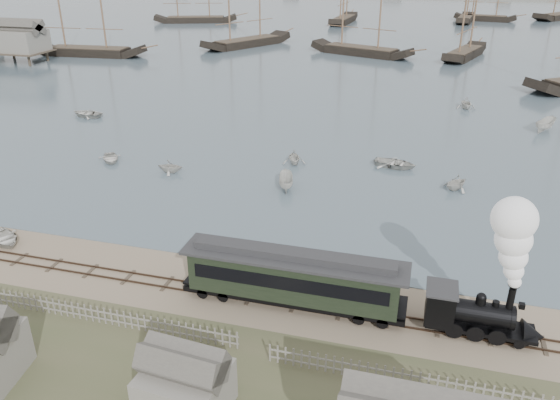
# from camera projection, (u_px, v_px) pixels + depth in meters

# --- Properties ---
(ground) EXTENTS (600.00, 600.00, 0.00)m
(ground) POSITION_uv_depth(u_px,v_px,m) (232.00, 277.00, 38.25)
(ground) COLOR tan
(ground) RESTS_ON ground
(harbor_water) EXTENTS (600.00, 336.00, 0.06)m
(harbor_water) POSITION_uv_depth(u_px,v_px,m) (402.00, 14.00, 186.72)
(harbor_water) COLOR #41535D
(harbor_water) RESTS_ON ground
(rail_track) EXTENTS (120.00, 1.80, 0.16)m
(rail_track) POSITION_uv_depth(u_px,v_px,m) (222.00, 292.00, 36.48)
(rail_track) COLOR #3B2B20
(rail_track) RESTS_ON ground
(picket_fence_west) EXTENTS (19.00, 0.10, 1.20)m
(picket_fence_west) POSITION_uv_depth(u_px,v_px,m) (94.00, 322.00, 33.71)
(picket_fence_west) COLOR gray
(picket_fence_west) RESTS_ON ground
(picket_fence_east) EXTENTS (15.00, 0.10, 1.20)m
(picket_fence_east) POSITION_uv_depth(u_px,v_px,m) (407.00, 388.00, 28.68)
(picket_fence_east) COLOR gray
(picket_fence_east) RESTS_ON ground
(locomotive) EXTENTS (6.89, 2.57, 8.58)m
(locomotive) POSITION_uv_depth(u_px,v_px,m) (502.00, 281.00, 30.71)
(locomotive) COLOR black
(locomotive) RESTS_ON ground
(passenger_coach) EXTENTS (14.28, 2.75, 3.47)m
(passenger_coach) POSITION_uv_depth(u_px,v_px,m) (293.00, 276.00, 34.39)
(passenger_coach) COLOR black
(passenger_coach) RESTS_ON ground
(beached_dinghy) EXTENTS (4.15, 4.49, 0.76)m
(beached_dinghy) POSITION_uv_depth(u_px,v_px,m) (4.00, 238.00, 42.52)
(beached_dinghy) COLOR beige
(beached_dinghy) RESTS_ON ground
(rowboat_0) EXTENTS (4.16, 3.95, 0.70)m
(rowboat_0) POSITION_uv_depth(u_px,v_px,m) (110.00, 158.00, 58.48)
(rowboat_0) COLOR beige
(rowboat_0) RESTS_ON harbor_water
(rowboat_1) EXTENTS (2.47, 2.79, 1.37)m
(rowboat_1) POSITION_uv_depth(u_px,v_px,m) (170.00, 166.00, 55.47)
(rowboat_1) COLOR beige
(rowboat_1) RESTS_ON harbor_water
(rowboat_2) EXTENTS (3.77, 2.21, 1.37)m
(rowboat_2) POSITION_uv_depth(u_px,v_px,m) (286.00, 182.00, 51.78)
(rowboat_2) COLOR beige
(rowboat_2) RESTS_ON harbor_water
(rowboat_3) EXTENTS (3.88, 4.88, 0.91)m
(rowboat_3) POSITION_uv_depth(u_px,v_px,m) (395.00, 163.00, 56.87)
(rowboat_3) COLOR beige
(rowboat_3) RESTS_ON harbor_water
(rowboat_4) EXTENTS (3.69, 3.64, 1.47)m
(rowboat_4) POSITION_uv_depth(u_px,v_px,m) (456.00, 182.00, 51.56)
(rowboat_4) COLOR beige
(rowboat_4) RESTS_ON harbor_water
(rowboat_5) EXTENTS (4.34, 3.54, 1.60)m
(rowboat_5) POSITION_uv_depth(u_px,v_px,m) (545.00, 125.00, 67.92)
(rowboat_5) COLOR beige
(rowboat_5) RESTS_ON harbor_water
(rowboat_6) EXTENTS (3.61, 4.71, 0.91)m
(rowboat_6) POSITION_uv_depth(u_px,v_px,m) (87.00, 113.00, 73.84)
(rowboat_6) COLOR beige
(rowboat_6) RESTS_ON harbor_water
(rowboat_7) EXTENTS (3.64, 3.33, 1.62)m
(rowboat_7) POSITION_uv_depth(u_px,v_px,m) (466.00, 103.00, 77.30)
(rowboat_7) COLOR beige
(rowboat_7) RESTS_ON harbor_water
(rowboat_8) EXTENTS (3.52, 3.30, 1.50)m
(rowboat_8) POSITION_uv_depth(u_px,v_px,m) (294.00, 157.00, 57.67)
(rowboat_8) COLOR beige
(rowboat_8) RESTS_ON harbor_water
(schooner_0) EXTENTS (24.74, 7.52, 20.00)m
(schooner_0) POSITION_uv_depth(u_px,v_px,m) (82.00, 6.00, 111.04)
(schooner_0) COLOR black
(schooner_0) RESTS_ON harbor_water
(schooner_1) EXTENTS (16.62, 23.44, 20.00)m
(schooner_1) POSITION_uv_depth(u_px,v_px,m) (246.00, 0.00, 121.81)
(schooner_1) COLOR black
(schooner_1) RESTS_ON harbor_water
(schooner_2) EXTENTS (22.85, 12.64, 20.00)m
(schooner_2) POSITION_uv_depth(u_px,v_px,m) (364.00, 5.00, 111.73)
(schooner_2) COLOR black
(schooner_2) RESTS_ON harbor_water
(schooner_3) EXTENTS (10.08, 19.50, 20.00)m
(schooner_3) POSITION_uv_depth(u_px,v_px,m) (471.00, 7.00, 108.64)
(schooner_3) COLOR black
(schooner_3) RESTS_ON harbor_water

